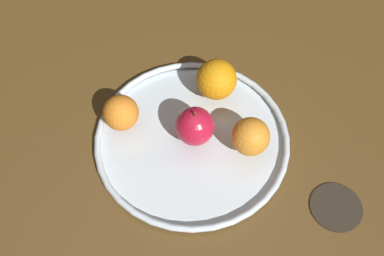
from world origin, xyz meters
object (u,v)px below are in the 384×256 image
(orange_back_left, at_px, (251,137))
(ambient_coaster, at_px, (336,207))
(apple, at_px, (195,125))
(orange_front_right, at_px, (121,113))
(fruit_bowl, at_px, (192,139))
(orange_back_right, at_px, (217,79))

(orange_back_left, bearing_deg, ambient_coaster, -37.39)
(orange_back_left, bearing_deg, apple, 166.61)
(apple, bearing_deg, orange_front_right, 168.17)
(apple, xyz_separation_m, ambient_coaster, (0.25, -0.14, -0.05))
(fruit_bowl, height_order, apple, apple)
(orange_back_right, relative_size, ambient_coaster, 0.86)
(orange_front_right, height_order, orange_back_left, orange_back_left)
(orange_back_right, xyz_separation_m, ambient_coaster, (0.21, -0.24, -0.05))
(apple, distance_m, orange_back_right, 0.11)
(ambient_coaster, bearing_deg, orange_back_left, 142.61)
(apple, distance_m, orange_front_right, 0.14)
(fruit_bowl, bearing_deg, apple, 24.17)
(orange_front_right, bearing_deg, apple, -11.83)
(orange_back_left, distance_m, ambient_coaster, 0.19)
(apple, distance_m, orange_back_left, 0.10)
(fruit_bowl, xyz_separation_m, orange_back_left, (0.10, -0.02, 0.04))
(fruit_bowl, distance_m, orange_back_right, 0.12)
(fruit_bowl, relative_size, orange_front_right, 5.47)
(ambient_coaster, bearing_deg, orange_back_right, 130.72)
(orange_front_right, bearing_deg, ambient_coaster, -23.27)
(orange_back_right, bearing_deg, fruit_bowl, -114.30)
(apple, bearing_deg, fruit_bowl, -155.83)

